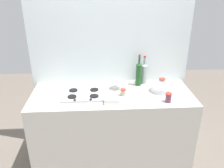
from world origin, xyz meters
name	(u,v)px	position (x,y,z in m)	size (l,w,h in m)	color
ground_plane	(112,157)	(0.00, 0.00, 0.00)	(6.00, 6.00, 0.00)	#6B6056
counter_block	(112,127)	(0.00, 0.00, 0.45)	(1.80, 0.70, 0.90)	beige
backsplash_panel	(110,51)	(0.00, 0.38, 1.29)	(1.90, 0.06, 2.57)	silver
stovetop_hob	(84,94)	(-0.32, -0.02, 0.91)	(0.47, 0.35, 0.04)	#B2B2B7
plate_stack	(161,88)	(0.56, 0.04, 0.93)	(0.24, 0.24, 0.06)	white
wine_bottle_leftmost	(139,74)	(0.33, 0.22, 1.05)	(0.07, 0.07, 0.38)	#19471E
wine_bottle_mid_left	(144,73)	(0.40, 0.27, 1.03)	(0.08, 0.08, 0.35)	gray
mixing_bowl	(117,85)	(0.07, 0.13, 0.95)	(0.14, 0.14, 0.09)	white
butter_dish	(112,101)	(-0.01, -0.23, 0.93)	(0.16, 0.09, 0.06)	white
condiment_jar_front	(168,98)	(0.57, -0.23, 0.95)	(0.07, 0.07, 0.10)	#66384C
condiment_jar_rear	(162,82)	(0.62, 0.20, 0.94)	(0.08, 0.08, 0.09)	#9E998C
condiment_jar_spare	(123,92)	(0.12, -0.04, 0.94)	(0.06, 0.06, 0.08)	#9E998C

